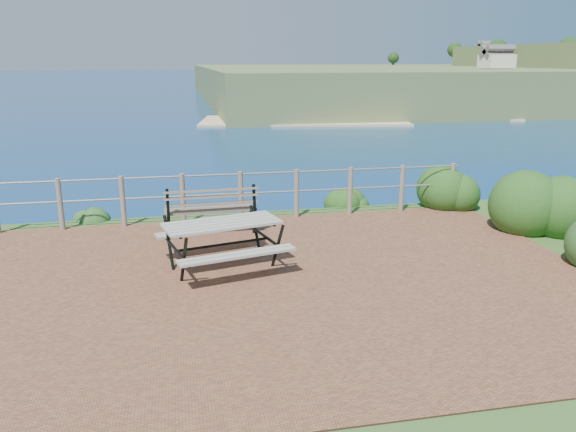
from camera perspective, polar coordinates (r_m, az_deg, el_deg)
ground at (r=8.35m, az=-2.07°, el=-6.78°), size 10.00×7.00×0.12m
ocean at (r=207.65m, az=-11.29°, el=14.55°), size 1200.00×1200.00×0.00m
safety_railing at (r=11.35m, az=-4.82°, el=2.31°), size 9.40×0.10×1.00m
picnic_table at (r=8.77m, az=-6.68°, el=-2.43°), size 1.89×1.50×0.75m
park_bench at (r=10.50m, az=-7.88°, el=1.42°), size 1.71×0.50×0.95m
shrub_right_front at (r=11.96m, az=23.78°, el=-1.14°), size 1.35×1.35×1.92m
shrub_right_edge at (r=13.01m, az=15.57°, el=0.92°), size 1.10×1.10×1.57m
shrub_lip_west at (r=12.33m, az=-19.75°, el=-0.24°), size 0.69×0.69×0.40m
shrub_lip_east at (r=12.83m, az=6.32°, el=1.20°), size 0.77×0.77×0.51m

